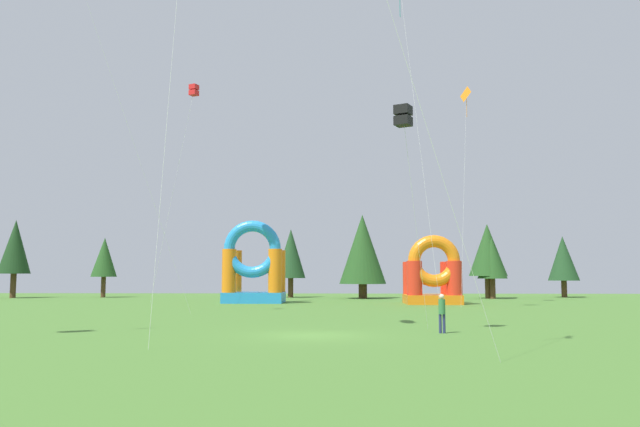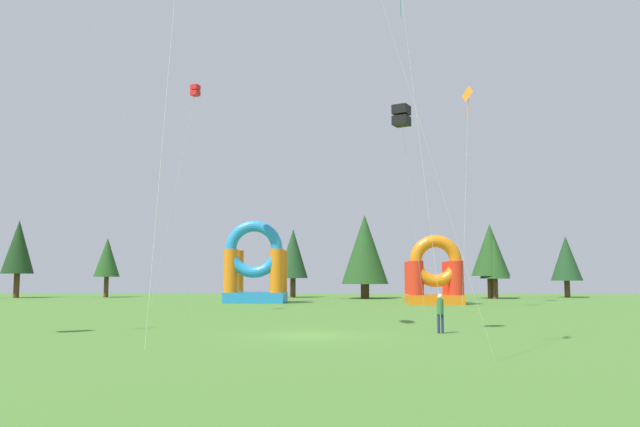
{
  "view_description": "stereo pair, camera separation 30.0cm",
  "coord_description": "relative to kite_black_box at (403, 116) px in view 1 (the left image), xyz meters",
  "views": [
    {
      "loc": [
        1.37,
        -26.61,
        2.55
      ],
      "look_at": [
        0.0,
        11.47,
        6.34
      ],
      "focal_mm": 34.8,
      "sensor_mm": 36.0,
      "label": 1
    },
    {
      "loc": [
        1.67,
        -26.6,
        2.55
      ],
      "look_at": [
        0.0,
        11.47,
        6.34
      ],
      "focal_mm": 34.8,
      "sensor_mm": 36.0,
      "label": 2
    }
  ],
  "objects": [
    {
      "name": "ground_plane",
      "position": [
        -4.15,
        -0.93,
        -9.7
      ],
      "size": [
        120.0,
        120.0,
        0.0
      ],
      "primitive_type": "plane",
      "color": "#47752D"
    },
    {
      "name": "kite_black_box",
      "position": [
        0.0,
        0.0,
        0.0
      ],
      "size": [
        1.76,
        2.99,
        10.19
      ],
      "color": "black",
      "rests_on": "ground_plane"
    },
    {
      "name": "kite_orange_diamond",
      "position": [
        8.67,
        28.13,
        9.03
      ],
      "size": [
        2.56,
        6.46,
        19.44
      ],
      "color": "orange",
      "rests_on": "ground_plane"
    },
    {
      "name": "kite_red_box",
      "position": [
        -15.22,
        22.82,
        8.25
      ],
      "size": [
        4.14,
        1.87,
        18.49
      ],
      "color": "red",
      "rests_on": "ground_plane"
    },
    {
      "name": "person_near_camera",
      "position": [
        1.61,
        0.23,
        -8.68
      ],
      "size": [
        0.33,
        0.33,
        1.72
      ],
      "rotation": [
        0.0,
        0.0,
        6.14
      ],
      "color": "navy",
      "rests_on": "ground_plane"
    },
    {
      "name": "inflatable_yellow_castle",
      "position": [
        -10.95,
        29.5,
        -6.83
      ],
      "size": [
        5.47,
        4.51,
        7.5
      ],
      "color": "#268CD8",
      "rests_on": "ground_plane"
    },
    {
      "name": "inflatable_orange_dome",
      "position": [
        5.19,
        27.85,
        -7.46
      ],
      "size": [
        4.78,
        4.78,
        6.02
      ],
      "color": "orange",
      "rests_on": "ground_plane"
    },
    {
      "name": "tree_row_1",
      "position": [
        -39.56,
        40.77,
        -4.04
      ],
      "size": [
        3.48,
        3.48,
        8.75
      ],
      "color": "#4C331E",
      "rests_on": "ground_plane"
    },
    {
      "name": "tree_row_2",
      "position": [
        -30.15,
        42.86,
        -5.16
      ],
      "size": [
        2.9,
        2.9,
        6.85
      ],
      "color": "#4C331E",
      "rests_on": "ground_plane"
    },
    {
      "name": "tree_row_3",
      "position": [
        -8.7,
        43.53,
        -4.73
      ],
      "size": [
        3.4,
        3.4,
        7.84
      ],
      "color": "#4C331E",
      "rests_on": "ground_plane"
    },
    {
      "name": "tree_row_4",
      "position": [
        -0.55,
        40.81,
        -4.33
      ],
      "size": [
        5.12,
        5.12,
        9.22
      ],
      "color": "#4C331E",
      "rests_on": "ground_plane"
    },
    {
      "name": "tree_row_5",
      "position": [
        13.2,
        41.27,
        -4.45
      ],
      "size": [
        4.13,
        4.13,
        8.18
      ],
      "color": "#4C331E",
      "rests_on": "ground_plane"
    },
    {
      "name": "tree_row_6",
      "position": [
        13.51,
        40.62,
        -5.36
      ],
      "size": [
        3.17,
        3.17,
        6.61
      ],
      "color": "#4C331E",
      "rests_on": "ground_plane"
    },
    {
      "name": "tree_row_7",
      "position": [
        22.62,
        44.83,
        -5.28
      ],
      "size": [
        3.47,
        3.47,
        7.02
      ],
      "color": "#4C331E",
      "rests_on": "ground_plane"
    }
  ]
}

